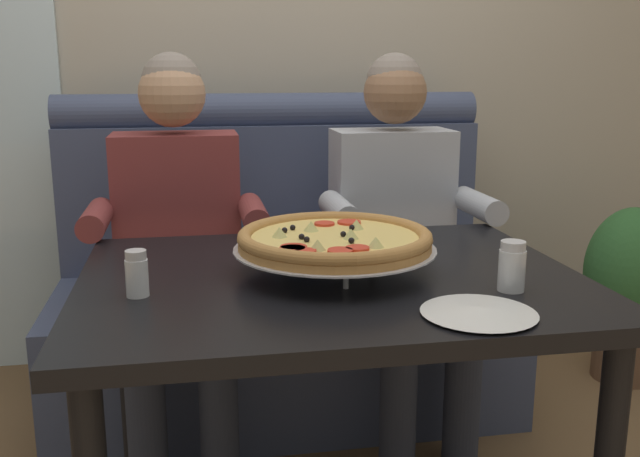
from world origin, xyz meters
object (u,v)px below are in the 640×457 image
Objects in this scene: diner_left at (178,235)px; pizza at (335,240)px; patio_chair at (10,212)px; shaker_oregano at (137,277)px; booth_bench at (282,296)px; dining_table at (331,312)px; plate_near_left at (479,310)px; potted_plant at (630,285)px; shaker_parmesan at (512,270)px; diner_right at (399,226)px.

diner_left is 0.76m from pizza.
shaker_oregano is at bearing -70.57° from patio_chair.
booth_bench is 1.69m from patio_chair.
dining_table is at bearing -90.00° from booth_bench.
booth_bench is at bearing 90.00° from dining_table.
plate_near_left is (0.23, -1.25, 0.37)m from booth_bench.
pizza reaches higher than potted_plant.
plate_near_left reaches higher than potted_plant.
shaker_oregano is 2.34m from patio_chair.
booth_bench is at bearing 36.26° from diner_left.
plate_near_left is 2.83m from patio_chair.
pizza is at bearing 35.93° from dining_table.
plate_near_left is (0.23, -0.33, 0.10)m from dining_table.
patio_chair is at bearing 109.43° from shaker_oregano.
patio_chair is (-1.21, 1.18, 0.13)m from booth_bench.
patio_chair reaches higher than plate_near_left.
shaker_oregano is 0.71m from plate_near_left.
potted_plant is at bearing 6.18° from diner_left.
diner_left is 11.57× the size of shaker_parmesan.
pizza is at bearing -118.64° from diner_right.
booth_bench is at bearing 66.67° from shaker_oregano.
diner_left reaches higher than potted_plant.
pizza reaches higher than shaker_oregano.
pizza reaches higher than dining_table.
booth_bench is at bearing 107.94° from shaker_parmesan.
booth_bench reaches higher than patio_chair.
dining_table is at bearing -148.48° from potted_plant.
diner_right is 2.14m from patio_chair.
diner_right reaches higher than shaker_oregano.
potted_plant is (2.58, -1.26, -0.14)m from patio_chair.
plate_near_left is at bearing -97.70° from diner_right.
shaker_parmesan is at bearing -55.66° from patio_chair.
patio_chair is (-1.57, 2.29, -0.28)m from shaker_parmesan.
diner_right is 1.07m from potted_plant.
shaker_oregano is 0.12× the size of patio_chair.
diner_left is at bearing 180.00° from diner_right.
patio_chair reaches higher than shaker_oregano.
diner_right is 1.82× the size of potted_plant.
booth_bench reaches higher than plate_near_left.
booth_bench is 1.39× the size of dining_table.
potted_plant is (1.73, 0.19, -0.32)m from diner_left.
booth_bench reaches higher than dining_table.
diner_right is at bearing 61.36° from pizza.
potted_plant is at bearing -3.28° from booth_bench.
diner_left reaches higher than plate_near_left.
shaker_oregano is 0.14× the size of potted_plant.
diner_left is at bearing 84.50° from shaker_oregano.
diner_right reaches higher than patio_chair.
diner_right is at bearing -36.26° from booth_bench.
pizza is 0.46m from shaker_oregano.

